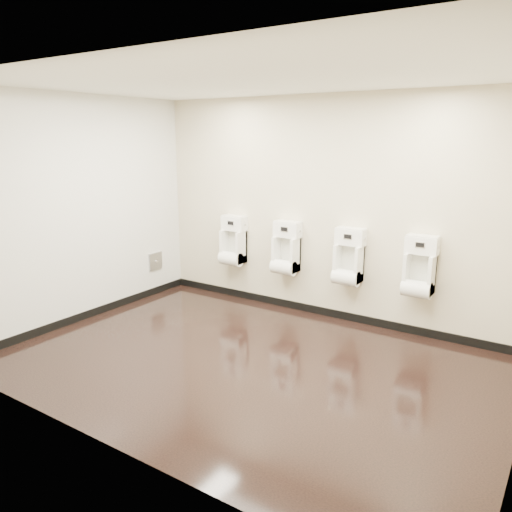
{
  "coord_description": "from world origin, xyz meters",
  "views": [
    {
      "loc": [
        2.69,
        -3.93,
        2.29
      ],
      "look_at": [
        -0.27,
        0.55,
        1.0
      ],
      "focal_mm": 35.0,
      "sensor_mm": 36.0,
      "label": 1
    }
  ],
  "objects": [
    {
      "name": "ceiling",
      "position": [
        0.0,
        0.0,
        2.8
      ],
      "size": [
        5.0,
        3.5,
        0.0
      ],
      "primitive_type": "cube",
      "color": "white"
    },
    {
      "name": "skirting_back",
      "position": [
        0.0,
        1.74,
        0.05
      ],
      "size": [
        5.0,
        0.02,
        0.1
      ],
      "primitive_type": "cube",
      "color": "black",
      "rests_on": "ground"
    },
    {
      "name": "access_panel",
      "position": [
        -2.48,
        1.2,
        0.5
      ],
      "size": [
        0.04,
        0.25,
        0.25
      ],
      "color": "#9E9EA3",
      "rests_on": "left_wall"
    },
    {
      "name": "urinal_1",
      "position": [
        -0.51,
        1.63,
        0.81
      ],
      "size": [
        0.37,
        0.28,
        0.69
      ],
      "color": "white",
      "rests_on": "back_wall"
    },
    {
      "name": "tile_overlay_left",
      "position": [
        -2.5,
        0.0,
        1.4
      ],
      "size": [
        0.01,
        3.5,
        2.8
      ],
      "primitive_type": "cube",
      "color": "silver",
      "rests_on": "ground"
    },
    {
      "name": "front_wall",
      "position": [
        0.0,
        -1.75,
        1.4
      ],
      "size": [
        5.0,
        0.02,
        2.8
      ],
      "primitive_type": "cube",
      "color": "beige",
      "rests_on": "ground"
    },
    {
      "name": "back_wall",
      "position": [
        0.0,
        1.75,
        1.4
      ],
      "size": [
        5.0,
        0.02,
        2.8
      ],
      "primitive_type": "cube",
      "color": "beige",
      "rests_on": "ground"
    },
    {
      "name": "urinal_0",
      "position": [
        -1.37,
        1.63,
        0.81
      ],
      "size": [
        0.37,
        0.28,
        0.69
      ],
      "color": "white",
      "rests_on": "back_wall"
    },
    {
      "name": "skirting_left",
      "position": [
        -2.49,
        0.0,
        0.05
      ],
      "size": [
        0.02,
        3.5,
        0.1
      ],
      "primitive_type": "cube",
      "color": "black",
      "rests_on": "ground"
    },
    {
      "name": "left_wall",
      "position": [
        -2.5,
        0.0,
        1.4
      ],
      "size": [
        0.02,
        3.5,
        2.8
      ],
      "primitive_type": "cube",
      "color": "beige",
      "rests_on": "ground"
    },
    {
      "name": "urinal_3",
      "position": [
        1.23,
        1.63,
        0.81
      ],
      "size": [
        0.37,
        0.28,
        0.69
      ],
      "color": "white",
      "rests_on": "back_wall"
    },
    {
      "name": "urinal_2",
      "position": [
        0.37,
        1.63,
        0.81
      ],
      "size": [
        0.37,
        0.28,
        0.69
      ],
      "color": "white",
      "rests_on": "back_wall"
    },
    {
      "name": "ground",
      "position": [
        0.0,
        0.0,
        0.0
      ],
      "size": [
        5.0,
        3.5,
        0.0
      ],
      "primitive_type": "cube",
      "color": "black",
      "rests_on": "ground"
    }
  ]
}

